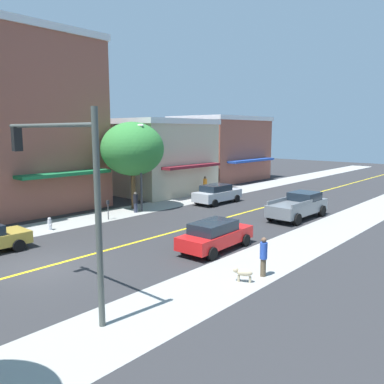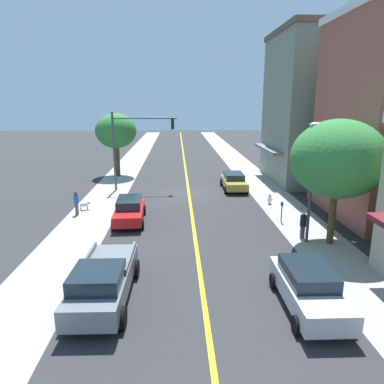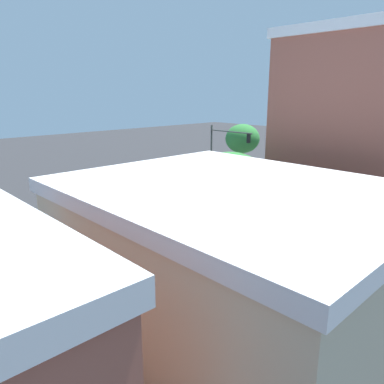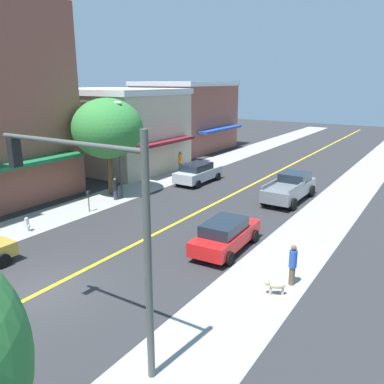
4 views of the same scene
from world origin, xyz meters
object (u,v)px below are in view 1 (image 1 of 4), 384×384
object	(u,v)px
street_lamp	(141,158)
fire_hydrant	(50,224)
pedestrian_blue_shirt	(263,256)
pedestrian_black_shirt	(135,202)
red_sedan_right_curb	(215,235)
silver_sedan_left_curb	(217,194)
street_tree_right_corner	(132,149)
parking_meter	(108,207)
small_dog	(243,273)
pedestrian_orange_shirt	(205,185)
traffic_light_mast	(67,179)
grey_pickup_truck	(299,206)

from	to	relation	value
street_lamp	fire_hydrant	bearing A→B (deg)	-89.08
pedestrian_blue_shirt	pedestrian_black_shirt	world-z (taller)	pedestrian_blue_shirt
red_sedan_right_curb	silver_sedan_left_curb	distance (m)	13.18
street_tree_right_corner	parking_meter	bearing A→B (deg)	-65.73
fire_hydrant	red_sedan_right_curb	xyz separation A→B (m)	(10.23, 3.63, 0.40)
silver_sedan_left_curb	pedestrian_blue_shirt	world-z (taller)	pedestrian_blue_shirt
small_dog	pedestrian_orange_shirt	bearing A→B (deg)	-73.65
street_lamp	street_tree_right_corner	bearing A→B (deg)	169.33
street_tree_right_corner	pedestrian_blue_shirt	size ratio (longest dim) A/B	4.00
parking_meter	pedestrian_black_shirt	xyz separation A→B (m)	(-0.42, 2.82, -0.07)
pedestrian_orange_shirt	small_dog	world-z (taller)	pedestrian_orange_shirt
red_sedan_right_curb	pedestrian_orange_shirt	world-z (taller)	pedestrian_orange_shirt
parking_meter	pedestrian_orange_shirt	size ratio (longest dim) A/B	0.73
traffic_light_mast	pedestrian_orange_shirt	xyz separation A→B (m)	(-12.12, 21.64, -3.58)
red_sedan_right_curb	small_dog	world-z (taller)	red_sedan_right_curb
fire_hydrant	pedestrian_black_shirt	xyz separation A→B (m)	(-0.10, 7.01, 0.42)
pedestrian_black_shirt	small_dog	xyz separation A→B (m)	(13.91, -6.08, -0.42)
traffic_light_mast	street_lamp	size ratio (longest dim) A/B	1.03
red_sedan_right_curb	pedestrian_blue_shirt	world-z (taller)	pedestrian_blue_shirt
silver_sedan_left_curb	pedestrian_orange_shirt	xyz separation A→B (m)	(-3.43, 2.52, 0.13)
pedestrian_orange_shirt	silver_sedan_left_curb	bearing A→B (deg)	62.07
street_lamp	pedestrian_black_shirt	world-z (taller)	street_lamp
traffic_light_mast	pedestrian_blue_shirt	world-z (taller)	traffic_light_mast
traffic_light_mast	grey_pickup_truck	size ratio (longest dim) A/B	1.23
fire_hydrant	street_lamp	world-z (taller)	street_lamp
parking_meter	traffic_light_mast	xyz separation A→B (m)	(10.55, -9.23, 3.66)
street_tree_right_corner	traffic_light_mast	bearing A→B (deg)	-46.61
fire_hydrant	street_lamp	distance (m)	8.48
pedestrian_blue_shirt	small_dog	bearing A→B (deg)	-81.62
traffic_light_mast	red_sedan_right_curb	size ratio (longest dim) A/B	1.46
street_lamp	pedestrian_orange_shirt	distance (m)	9.54
traffic_light_mast	small_dog	bearing A→B (deg)	-116.27
pedestrian_orange_shirt	pedestrian_blue_shirt	distance (m)	21.15
grey_pickup_truck	small_dog	bearing A→B (deg)	-162.00
street_lamp	pedestrian_blue_shirt	distance (m)	15.60
fire_hydrant	pedestrian_blue_shirt	bearing A→B (deg)	8.22
silver_sedan_left_curb	grey_pickup_truck	size ratio (longest dim) A/B	0.84
pedestrian_black_shirt	small_dog	world-z (taller)	pedestrian_black_shirt
traffic_light_mast	pedestrian_orange_shirt	bearing A→B (deg)	-60.75
fire_hydrant	pedestrian_orange_shirt	world-z (taller)	pedestrian_orange_shirt
street_tree_right_corner	silver_sedan_left_curb	world-z (taller)	street_tree_right_corner
pedestrian_orange_shirt	pedestrian_blue_shirt	world-z (taller)	pedestrian_orange_shirt
street_lamp	pedestrian_blue_shirt	world-z (taller)	street_lamp
fire_hydrant	street_tree_right_corner	bearing A→B (deg)	99.69
street_lamp	small_dog	distance (m)	15.90
silver_sedan_left_curb	pedestrian_black_shirt	distance (m)	7.42
street_lamp	small_dog	xyz separation A→B (m)	(13.93, -6.72, -3.67)
red_sedan_right_curb	pedestrian_black_shirt	size ratio (longest dim) A/B	2.96
pedestrian_black_shirt	street_tree_right_corner	bearing A→B (deg)	-71.23
small_dog	pedestrian_blue_shirt	bearing A→B (deg)	-131.24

